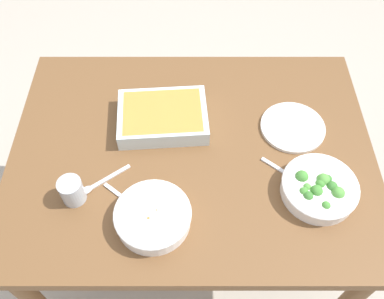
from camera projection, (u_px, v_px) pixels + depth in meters
The scene contains 10 objects.
ground_plane at pixel (192, 240), 1.97m from camera, with size 6.00×6.00×0.00m, color #B2A899.
dining_table at pixel (192, 165), 1.44m from camera, with size 1.20×0.90×0.74m.
stew_bowl at pixel (153, 216), 1.19m from camera, with size 0.22×0.22×0.06m.
broccoli_bowl at pixel (319, 188), 1.25m from camera, with size 0.23×0.23×0.07m.
baking_dish at pixel (163, 116), 1.41m from camera, with size 0.31×0.24×0.06m.
drink_cup at pixel (72, 191), 1.23m from camera, with size 0.07×0.07×0.08m.
side_plate at pixel (293, 127), 1.42m from camera, with size 0.22×0.22×0.01m, color silver.
spoon_by_stew at pixel (131, 204), 1.25m from camera, with size 0.15×0.12×0.01m.
spoon_by_broccoli at pixel (292, 177), 1.30m from camera, with size 0.15×0.12×0.01m.
spoon_spare at pixel (98, 183), 1.29m from camera, with size 0.15×0.12×0.01m.
Camera 1 is at (-0.00, 0.80, 1.85)m, focal length 38.87 mm.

